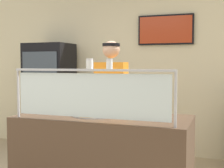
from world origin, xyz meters
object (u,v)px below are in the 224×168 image
(drink_fridge, at_px, (50,97))
(pizza_tray, at_px, (95,114))
(pizza_server, at_px, (92,112))
(pepper_flake_shaker, at_px, (109,65))
(parmesan_shaker, at_px, (90,64))
(worker_figure, at_px, (111,102))

(drink_fridge, bearing_deg, pizza_tray, -47.69)
(pizza_server, relative_size, drink_fridge, 0.15)
(pizza_tray, height_order, pepper_flake_shaker, pepper_flake_shaker)
(parmesan_shaker, xyz_separation_m, drink_fridge, (-1.65, 2.04, -0.57))
(drink_fridge, bearing_deg, pepper_flake_shaker, -48.00)
(pepper_flake_shaker, relative_size, worker_figure, 0.05)
(pepper_flake_shaker, xyz_separation_m, drink_fridge, (-1.84, 2.04, -0.56))
(pizza_server, relative_size, worker_figure, 0.16)
(pizza_tray, bearing_deg, worker_figure, 94.84)
(parmesan_shaker, distance_m, pepper_flake_shaker, 0.19)
(parmesan_shaker, xyz_separation_m, pepper_flake_shaker, (0.19, 0.00, -0.00))
(pizza_server, distance_m, drink_fridge, 2.30)
(parmesan_shaker, distance_m, worker_figure, 1.12)
(parmesan_shaker, xyz_separation_m, worker_figure, (-0.15, 1.00, -0.47))
(pizza_server, xyz_separation_m, worker_figure, (-0.04, 0.68, 0.02))
(pepper_flake_shaker, bearing_deg, parmesan_shaker, -180.00)
(pepper_flake_shaker, xyz_separation_m, worker_figure, (-0.35, 1.00, -0.47))
(pizza_server, height_order, worker_figure, worker_figure)
(pizza_server, xyz_separation_m, parmesan_shaker, (0.12, -0.32, 0.49))
(pepper_flake_shaker, bearing_deg, drink_fridge, 132.00)
(parmesan_shaker, bearing_deg, pepper_flake_shaker, 0.00)
(parmesan_shaker, bearing_deg, drink_fridge, 128.90)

